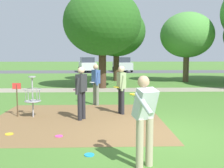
{
  "coord_description": "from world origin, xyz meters",
  "views": [
    {
      "loc": [
        -1.52,
        -6.68,
        2.08
      ],
      "look_at": [
        -1.19,
        3.13,
        1.0
      ],
      "focal_mm": 41.98,
      "sensor_mm": 36.0,
      "label": 1
    }
  ],
  "objects_px": {
    "player_waiting_left": "(144,115)",
    "player_waiting_right": "(81,90)",
    "frisbee_by_tee": "(151,108)",
    "frisbee_mid_grass": "(89,155)",
    "disc_golf_basket": "(31,95)",
    "frisbee_near_basket": "(9,134)",
    "tree_near_right": "(102,23)",
    "parked_car_leftmost": "(87,65)",
    "player_foreground_watching": "(96,82)",
    "tree_near_left": "(187,35)",
    "frisbee_far_left": "(59,136)",
    "parked_car_center_left": "(122,64)",
    "player_throwing": "(121,87)",
    "tree_mid_center": "(116,32)"
  },
  "relations": [
    {
      "from": "parked_car_leftmost",
      "to": "player_throwing",
      "type": "bearing_deg",
      "value": -83.66
    },
    {
      "from": "player_throwing",
      "to": "player_waiting_left",
      "type": "xyz_separation_m",
      "value": [
        0.12,
        -4.46,
        0.02
      ]
    },
    {
      "from": "disc_golf_basket",
      "to": "tree_near_left",
      "type": "height_order",
      "value": "tree_near_left"
    },
    {
      "from": "player_waiting_right",
      "to": "frisbee_far_left",
      "type": "relative_size",
      "value": 8.49
    },
    {
      "from": "disc_golf_basket",
      "to": "parked_car_center_left",
      "type": "height_order",
      "value": "parked_car_center_left"
    },
    {
      "from": "disc_golf_basket",
      "to": "player_foreground_watching",
      "type": "height_order",
      "value": "player_foreground_watching"
    },
    {
      "from": "frisbee_by_tee",
      "to": "frisbee_mid_grass",
      "type": "relative_size",
      "value": 1.07
    },
    {
      "from": "tree_near_right",
      "to": "parked_car_leftmost",
      "type": "height_order",
      "value": "tree_near_right"
    },
    {
      "from": "disc_golf_basket",
      "to": "player_foreground_watching",
      "type": "distance_m",
      "value": 3.0
    },
    {
      "from": "tree_near_right",
      "to": "frisbee_far_left",
      "type": "bearing_deg",
      "value": -96.22
    },
    {
      "from": "frisbee_mid_grass",
      "to": "parked_car_center_left",
      "type": "distance_m",
      "value": 28.07
    },
    {
      "from": "frisbee_mid_grass",
      "to": "player_waiting_left",
      "type": "bearing_deg",
      "value": -28.81
    },
    {
      "from": "frisbee_far_left",
      "to": "parked_car_leftmost",
      "type": "xyz_separation_m",
      "value": [
        -0.86,
        26.38,
        0.91
      ]
    },
    {
      "from": "player_foreground_watching",
      "to": "player_waiting_right",
      "type": "relative_size",
      "value": 1.0
    },
    {
      "from": "player_foreground_watching",
      "to": "parked_car_leftmost",
      "type": "xyz_separation_m",
      "value": [
        -1.7,
        22.1,
        -0.05
      ]
    },
    {
      "from": "disc_golf_basket",
      "to": "frisbee_by_tee",
      "type": "distance_m",
      "value": 4.6
    },
    {
      "from": "frisbee_near_basket",
      "to": "frisbee_mid_grass",
      "type": "bearing_deg",
      "value": -34.86
    },
    {
      "from": "player_waiting_left",
      "to": "player_waiting_right",
      "type": "bearing_deg",
      "value": 111.89
    },
    {
      "from": "player_throwing",
      "to": "frisbee_near_basket",
      "type": "xyz_separation_m",
      "value": [
        -3.13,
        -2.35,
        -0.96
      ]
    },
    {
      "from": "tree_near_right",
      "to": "parked_car_center_left",
      "type": "height_order",
      "value": "tree_near_right"
    },
    {
      "from": "parked_car_leftmost",
      "to": "parked_car_center_left",
      "type": "distance_m",
      "value": 4.43
    },
    {
      "from": "player_foreground_watching",
      "to": "player_waiting_left",
      "type": "distance_m",
      "value": 6.25
    },
    {
      "from": "frisbee_by_tee",
      "to": "parked_car_leftmost",
      "type": "distance_m",
      "value": 23.19
    },
    {
      "from": "player_waiting_left",
      "to": "tree_near_left",
      "type": "distance_m",
      "value": 16.84
    },
    {
      "from": "frisbee_far_left",
      "to": "player_waiting_right",
      "type": "bearing_deg",
      "value": 76.09
    },
    {
      "from": "player_throwing",
      "to": "frisbee_near_basket",
      "type": "bearing_deg",
      "value": -143.02
    },
    {
      "from": "player_waiting_right",
      "to": "parked_car_leftmost",
      "type": "xyz_separation_m",
      "value": [
        -1.3,
        24.62,
        -0.05
      ]
    },
    {
      "from": "frisbee_near_basket",
      "to": "frisbee_mid_grass",
      "type": "distance_m",
      "value": 2.68
    },
    {
      "from": "player_waiting_left",
      "to": "frisbee_far_left",
      "type": "distance_m",
      "value": 2.85
    },
    {
      "from": "player_foreground_watching",
      "to": "player_throwing",
      "type": "bearing_deg",
      "value": -60.86
    },
    {
      "from": "frisbee_near_basket",
      "to": "tree_near_right",
      "type": "bearing_deg",
      "value": 76.02
    },
    {
      "from": "disc_golf_basket",
      "to": "player_waiting_left",
      "type": "height_order",
      "value": "player_waiting_left"
    },
    {
      "from": "disc_golf_basket",
      "to": "frisbee_by_tee",
      "type": "xyz_separation_m",
      "value": [
        4.33,
        1.36,
        -0.74
      ]
    },
    {
      "from": "disc_golf_basket",
      "to": "tree_near_right",
      "type": "relative_size",
      "value": 0.23
    },
    {
      "from": "tree_mid_center",
      "to": "tree_near_left",
      "type": "bearing_deg",
      "value": -10.68
    },
    {
      "from": "disc_golf_basket",
      "to": "frisbee_by_tee",
      "type": "height_order",
      "value": "disc_golf_basket"
    },
    {
      "from": "player_foreground_watching",
      "to": "tree_mid_center",
      "type": "height_order",
      "value": "tree_mid_center"
    },
    {
      "from": "frisbee_by_tee",
      "to": "tree_near_left",
      "type": "distance_m",
      "value": 11.75
    },
    {
      "from": "frisbee_far_left",
      "to": "tree_mid_center",
      "type": "bearing_deg",
      "value": 81.5
    },
    {
      "from": "player_throwing",
      "to": "parked_car_leftmost",
      "type": "distance_m",
      "value": 23.94
    },
    {
      "from": "player_waiting_left",
      "to": "disc_golf_basket",
      "type": "bearing_deg",
      "value": 128.17
    },
    {
      "from": "disc_golf_basket",
      "to": "player_waiting_left",
      "type": "bearing_deg",
      "value": -51.83
    },
    {
      "from": "player_waiting_left",
      "to": "frisbee_mid_grass",
      "type": "bearing_deg",
      "value": 151.19
    },
    {
      "from": "player_throwing",
      "to": "frisbee_near_basket",
      "type": "distance_m",
      "value": 4.03
    },
    {
      "from": "player_foreground_watching",
      "to": "tree_near_left",
      "type": "xyz_separation_m",
      "value": [
        6.8,
        9.46,
        2.66
      ]
    },
    {
      "from": "tree_near_left",
      "to": "tree_mid_center",
      "type": "distance_m",
      "value": 5.53
    },
    {
      "from": "frisbee_far_left",
      "to": "tree_near_right",
      "type": "distance_m",
      "value": 10.88
    },
    {
      "from": "disc_golf_basket",
      "to": "player_foreground_watching",
      "type": "bearing_deg",
      "value": 44.82
    },
    {
      "from": "frisbee_near_basket",
      "to": "player_waiting_right",
      "type": "bearing_deg",
      "value": 40.74
    },
    {
      "from": "frisbee_near_basket",
      "to": "tree_near_left",
      "type": "distance_m",
      "value": 16.62
    }
  ]
}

